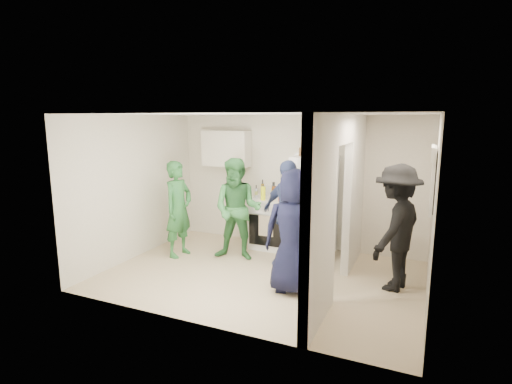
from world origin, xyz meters
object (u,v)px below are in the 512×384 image
stove (273,223)px  person_denim (287,214)px  fridge (314,206)px  blue_bowl (311,144)px  person_nook (396,228)px  person_green_center (238,210)px  person_navy (294,232)px  person_green_left (179,209)px  wicker_basket (310,152)px  yellow_cup_stack_top (326,150)px

stove → person_denim: person_denim is taller
fridge → person_denim: size_ratio=1.00×
blue_bowl → person_nook: size_ratio=0.13×
person_green_center → person_navy: size_ratio=1.00×
blue_bowl → person_green_center: size_ratio=0.14×
blue_bowl → person_green_left: 2.61m
wicker_basket → person_navy: wicker_basket is taller
yellow_cup_stack_top → person_green_center: size_ratio=0.14×
stove → person_navy: (0.98, -1.73, 0.41)m
person_nook → fridge: bearing=-107.3°
person_denim → yellow_cup_stack_top: bearing=81.7°
person_green_left → person_green_center: (1.04, 0.26, 0.03)m
person_green_center → person_green_left: bearing=-176.9°
person_nook → wicker_basket: bearing=-106.9°
wicker_basket → person_green_center: 1.65m
wicker_basket → person_nook: bearing=-33.5°
fridge → person_green_left: fridge is taller
fridge → wicker_basket: 0.97m
fridge → person_navy: bearing=-83.4°
stove → person_green_center: (-0.34, -0.83, 0.41)m
stove → fridge: bearing=-2.2°
yellow_cup_stack_top → person_denim: (-0.43, -0.71, -1.01)m
wicker_basket → blue_bowl: bearing=0.0°
stove → wicker_basket: size_ratio=2.73×
yellow_cup_stack_top → person_navy: 1.90m
fridge → person_green_center: 1.39m
stove → person_nook: 2.54m
stove → person_green_left: bearing=-141.7°
stove → yellow_cup_stack_top: (1.01, -0.13, 1.43)m
person_nook → person_navy: bearing=-44.9°
person_green_left → fridge: bearing=-58.0°
wicker_basket → person_green_left: (-2.07, -1.11, -1.00)m
fridge → person_denim: 0.84m
person_green_left → person_navy: size_ratio=0.96×
person_navy → person_green_center: bearing=-43.3°
yellow_cup_stack_top → person_green_left: (-2.39, -0.96, -1.05)m
stove → fridge: (0.79, -0.03, 0.41)m
person_nook → person_green_center: bearing=-77.7°
wicker_basket → blue_bowl: size_ratio=1.46×
fridge → person_green_left: bearing=-153.9°
person_nook → person_denim: bearing=-79.9°
blue_bowl → person_green_center: blue_bowl is taller
yellow_cup_stack_top → person_navy: size_ratio=0.14×
person_green_left → person_green_center: bearing=-70.2°
fridge → yellow_cup_stack_top: bearing=-24.4°
person_green_left → person_nook: person_nook is taller
person_navy → person_nook: 1.47m
person_green_left → person_nook: size_ratio=0.94×
wicker_basket → person_denim: wicker_basket is taller
stove → yellow_cup_stack_top: yellow_cup_stack_top is taller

